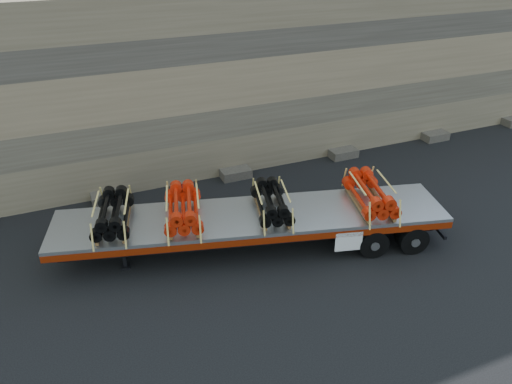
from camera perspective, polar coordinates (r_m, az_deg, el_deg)
ground at (r=15.74m, az=-3.09°, el=-6.86°), size 120.00×120.00×0.00m
rock_wall at (r=19.87m, az=-9.95°, el=11.87°), size 44.00×3.00×7.00m
trailer at (r=15.61m, az=-0.50°, el=-4.46°), size 12.21×5.21×1.20m
bundle_front at (r=15.17m, az=-16.04°, el=-2.46°), size 1.56×2.33×0.76m
bundle_midfront at (r=14.99m, az=-8.33°, el=-1.90°), size 1.60×2.39×0.78m
bundle_midrear at (r=15.19m, az=1.82°, el=-1.23°), size 1.50×2.24×0.73m
bundle_rear at (r=15.97m, az=12.94°, el=-0.25°), size 1.65×2.47×0.80m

